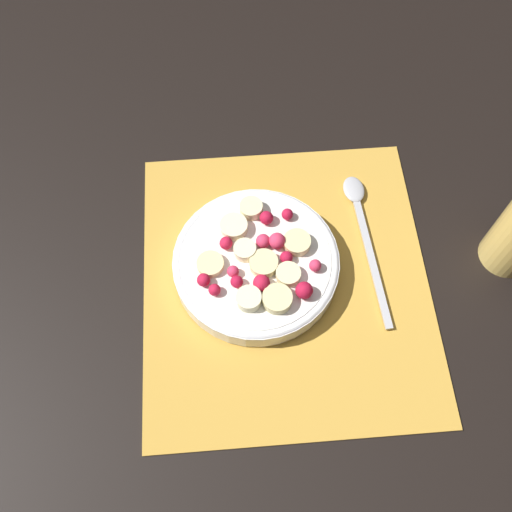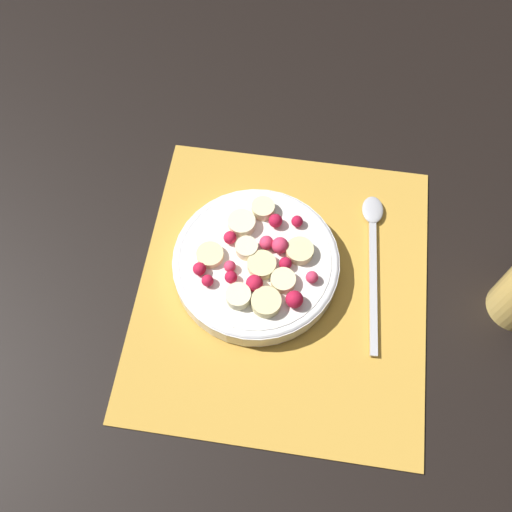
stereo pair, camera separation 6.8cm
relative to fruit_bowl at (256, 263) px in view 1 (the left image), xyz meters
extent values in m
plane|color=black|center=(-0.02, -0.04, -0.02)|extent=(3.00, 3.00, 0.00)
cube|color=gold|center=(-0.02, -0.04, -0.02)|extent=(0.39, 0.35, 0.01)
cylinder|color=white|center=(0.00, 0.00, -0.01)|extent=(0.20, 0.20, 0.03)
torus|color=white|center=(0.00, 0.00, 0.00)|extent=(0.20, 0.20, 0.01)
cylinder|color=white|center=(0.00, 0.00, 0.01)|extent=(0.18, 0.18, 0.00)
cylinder|color=#F4EAB7|center=(0.04, 0.02, 0.02)|extent=(0.05, 0.05, 0.01)
cylinder|color=beige|center=(-0.01, -0.01, 0.02)|extent=(0.05, 0.05, 0.01)
cylinder|color=beige|center=(-0.03, -0.03, 0.02)|extent=(0.03, 0.03, 0.01)
cylinder|color=#F4EAB7|center=(0.01, 0.01, 0.02)|extent=(0.03, 0.03, 0.01)
cylinder|color=beige|center=(0.02, -0.05, 0.02)|extent=(0.05, 0.05, 0.01)
cylinder|color=beige|center=(0.00, 0.06, 0.01)|extent=(0.04, 0.04, 0.01)
cylinder|color=#F4EAB7|center=(-0.05, 0.01, 0.02)|extent=(0.04, 0.04, 0.01)
cylinder|color=beige|center=(0.07, 0.00, 0.02)|extent=(0.03, 0.03, 0.01)
cylinder|color=beige|center=(-0.06, -0.02, 0.02)|extent=(0.05, 0.05, 0.01)
sphere|color=#B21433|center=(-0.05, -0.05, 0.02)|extent=(0.02, 0.02, 0.02)
sphere|color=#B21433|center=(-0.03, 0.03, 0.02)|extent=(0.01, 0.01, 0.01)
sphere|color=red|center=(-0.03, 0.06, 0.02)|extent=(0.02, 0.02, 0.02)
sphere|color=#DB3356|center=(0.02, -0.03, 0.02)|extent=(0.02, 0.02, 0.02)
sphere|color=#B21433|center=(0.00, -0.03, 0.02)|extent=(0.02, 0.02, 0.02)
sphere|color=#B21433|center=(0.06, -0.04, 0.02)|extent=(0.01, 0.01, 0.01)
sphere|color=red|center=(0.02, 0.04, 0.02)|extent=(0.02, 0.02, 0.02)
sphere|color=#B21433|center=(0.05, -0.02, 0.02)|extent=(0.02, 0.02, 0.02)
sphere|color=red|center=(-0.04, 0.05, 0.02)|extent=(0.01, 0.01, 0.01)
sphere|color=#DB3356|center=(-0.01, 0.03, 0.02)|extent=(0.01, 0.01, 0.01)
sphere|color=red|center=(-0.04, 0.00, 0.02)|extent=(0.02, 0.02, 0.02)
sphere|color=#DB3356|center=(-0.02, -0.07, 0.02)|extent=(0.01, 0.01, 0.01)
sphere|color=#DB3356|center=(0.02, -0.01, 0.02)|extent=(0.02, 0.02, 0.02)
cube|color=#B2B2B7|center=(0.00, -0.15, -0.02)|extent=(0.18, 0.02, 0.00)
ellipsoid|color=#B2B2B7|center=(0.11, -0.14, -0.01)|extent=(0.04, 0.03, 0.01)
camera|label=1|loc=(-0.30, 0.02, 0.63)|focal=40.00mm
camera|label=2|loc=(-0.30, -0.04, 0.63)|focal=40.00mm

